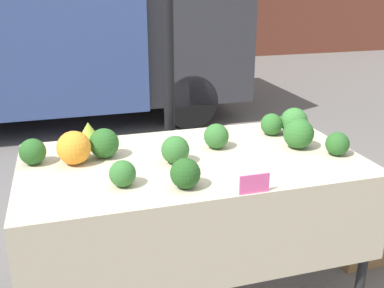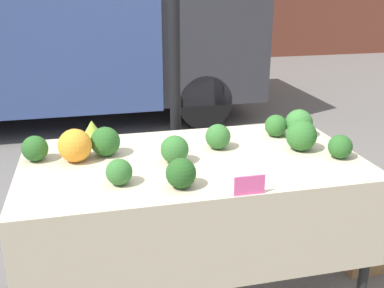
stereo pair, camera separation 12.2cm
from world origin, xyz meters
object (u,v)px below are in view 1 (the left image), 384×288
(parked_truck, at_px, (9,19))
(price_sign, at_px, (254,184))
(orange_cauliflower, at_px, (74,148))
(produce_crate, at_px, (360,228))

(parked_truck, xyz_separation_m, price_sign, (1.29, -4.28, -0.40))
(parked_truck, height_order, orange_cauliflower, parked_truck)
(orange_cauliflower, relative_size, produce_crate, 0.44)
(parked_truck, bearing_deg, price_sign, -73.26)
(produce_crate, bearing_deg, parked_truck, 120.96)
(price_sign, xyz_separation_m, produce_crate, (0.98, 0.49, -0.66))
(orange_cauliflower, relative_size, price_sign, 1.22)
(produce_crate, bearing_deg, orange_cauliflower, 177.58)
(price_sign, bearing_deg, produce_crate, 26.55)
(price_sign, relative_size, produce_crate, 0.36)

